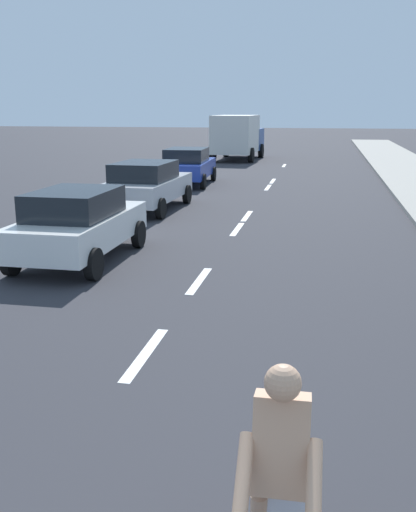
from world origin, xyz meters
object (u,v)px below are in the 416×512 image
Objects in this scene: parked_car_silver at (146,184)px; parked_car_blue at (187,165)px; parked_car_white at (78,223)px; delivery_truck at (238,136)px.

parked_car_blue is at bearing 93.20° from parked_car_silver.
parked_car_white is at bearing -89.70° from parked_car_blue.
parked_car_silver is 6.59m from parked_car_blue.
delivery_truck is at bearing 86.06° from parked_car_blue.
delivery_truck reaches higher than parked_car_silver.
parked_car_white is at bearing -83.90° from parked_car_silver.
parked_car_white and parked_car_blue have the same top height.
parked_car_silver is 19.45m from delivery_truck.
parked_car_silver is at bearing -87.74° from delivery_truck.
parked_car_white is 13.19m from parked_car_blue.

